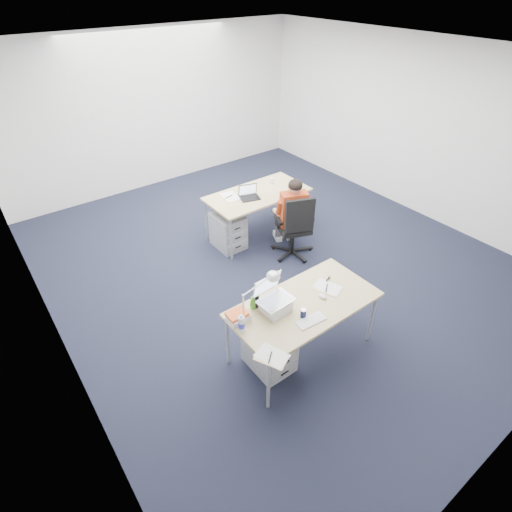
# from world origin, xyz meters

# --- Properties ---
(floor) EXTENTS (7.00, 7.00, 0.00)m
(floor) POSITION_xyz_m (0.00, 0.00, 0.00)
(floor) COLOR black
(floor) RESTS_ON ground
(room) EXTENTS (6.02, 7.02, 2.80)m
(room) POSITION_xyz_m (0.00, 0.00, 1.71)
(room) COLOR silver
(room) RESTS_ON ground
(desk_near) EXTENTS (1.60, 0.80, 0.73)m
(desk_near) POSITION_xyz_m (-0.85, -1.55, 0.68)
(desk_near) COLOR tan
(desk_near) RESTS_ON ground
(desk_far) EXTENTS (1.60, 0.80, 0.73)m
(desk_far) POSITION_xyz_m (0.27, 0.74, 0.68)
(desk_far) COLOR tan
(desk_far) RESTS_ON ground
(office_chair) EXTENTS (0.85, 0.85, 1.03)m
(office_chair) POSITION_xyz_m (0.33, -0.07, 0.29)
(office_chair) COLOR black
(office_chair) RESTS_ON ground
(seated_person) EXTENTS (0.55, 0.73, 1.22)m
(seated_person) POSITION_xyz_m (0.39, 0.10, 0.61)
(seated_person) COLOR #A23817
(seated_person) RESTS_ON ground
(drawer_pedestal_near) EXTENTS (0.40, 0.50, 0.55)m
(drawer_pedestal_near) POSITION_xyz_m (-1.26, -1.50, 0.28)
(drawer_pedestal_near) COLOR #ABADB0
(drawer_pedestal_near) RESTS_ON ground
(drawer_pedestal_far) EXTENTS (0.40, 0.50, 0.55)m
(drawer_pedestal_far) POSITION_xyz_m (-0.32, 0.71, 0.28)
(drawer_pedestal_far) COLOR #ABADB0
(drawer_pedestal_far) RESTS_ON ground
(silver_laptop) EXTENTS (0.36, 0.29, 0.37)m
(silver_laptop) POSITION_xyz_m (-1.16, -1.46, 0.91)
(silver_laptop) COLOR silver
(silver_laptop) RESTS_ON desk_near
(wireless_keyboard) EXTENTS (0.32, 0.15, 0.02)m
(wireless_keyboard) POSITION_xyz_m (-0.98, -1.78, 0.74)
(wireless_keyboard) COLOR white
(wireless_keyboard) RESTS_ON desk_near
(computer_mouse) EXTENTS (0.07, 0.10, 0.04)m
(computer_mouse) POSITION_xyz_m (-0.63, -1.60, 0.75)
(computer_mouse) COLOR white
(computer_mouse) RESTS_ON desk_near
(headphones) EXTENTS (0.28, 0.24, 0.04)m
(headphones) POSITION_xyz_m (-1.06, -1.38, 0.75)
(headphones) COLOR black
(headphones) RESTS_ON desk_near
(can_koozie) EXTENTS (0.07, 0.07, 0.10)m
(can_koozie) POSITION_xyz_m (-0.99, -1.69, 0.78)
(can_koozie) COLOR #14193E
(can_koozie) RESTS_ON desk_near
(water_bottle) EXTENTS (0.07, 0.07, 0.21)m
(water_bottle) POSITION_xyz_m (-1.60, -1.48, 0.83)
(water_bottle) COLOR silver
(water_bottle) RESTS_ON desk_near
(bear_figurine) EXTENTS (0.10, 0.09, 0.16)m
(bear_figurine) POSITION_xyz_m (-1.31, -1.28, 0.81)
(bear_figurine) COLOR #2A7B20
(bear_figurine) RESTS_ON desk_near
(book_stack) EXTENTS (0.26, 0.22, 0.10)m
(book_stack) POSITION_xyz_m (-1.55, -1.34, 0.78)
(book_stack) COLOR silver
(book_stack) RESTS_ON desk_near
(cordless_phone) EXTENTS (0.05, 0.03, 0.16)m
(cordless_phone) POSITION_xyz_m (-1.29, -1.30, 0.81)
(cordless_phone) COLOR black
(cordless_phone) RESTS_ON desk_near
(papers_left) EXTENTS (0.29, 0.34, 0.01)m
(papers_left) POSITION_xyz_m (-1.57, -1.90, 0.73)
(papers_left) COLOR #F4D28D
(papers_left) RESTS_ON desk_near
(papers_right) EXTENTS (0.29, 0.34, 0.01)m
(papers_right) POSITION_xyz_m (-0.49, -1.53, 0.73)
(papers_right) COLOR #F4D28D
(papers_right) RESTS_ON desk_near
(sunglasses) EXTENTS (0.11, 0.08, 0.02)m
(sunglasses) POSITION_xyz_m (-0.38, -1.43, 0.74)
(sunglasses) COLOR black
(sunglasses) RESTS_ON desk_near
(desk_lamp) EXTENTS (0.44, 0.28, 0.47)m
(desk_lamp) POSITION_xyz_m (-1.37, -1.38, 0.96)
(desk_lamp) COLOR silver
(desk_lamp) RESTS_ON desk_near
(dark_laptop) EXTENTS (0.36, 0.35, 0.21)m
(dark_laptop) POSITION_xyz_m (0.07, 0.67, 0.84)
(dark_laptop) COLOR black
(dark_laptop) RESTS_ON desk_far
(far_cup) EXTENTS (0.08, 0.08, 0.10)m
(far_cup) POSITION_xyz_m (0.66, 0.88, 0.78)
(far_cup) COLOR white
(far_cup) RESTS_ON desk_far
(far_papers) EXTENTS (0.25, 0.34, 0.01)m
(far_papers) POSITION_xyz_m (-0.15, 0.88, 0.73)
(far_papers) COLOR white
(far_papers) RESTS_ON desk_far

